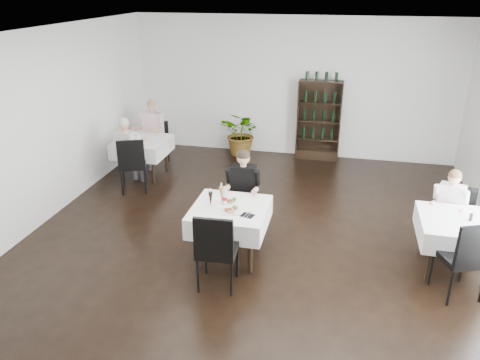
% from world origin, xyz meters
% --- Properties ---
extents(room_shell, '(9.00, 9.00, 9.00)m').
position_xyz_m(room_shell, '(0.00, 0.00, 1.50)').
color(room_shell, black).
rests_on(room_shell, ground).
extents(wine_shelf, '(0.90, 0.28, 1.75)m').
position_xyz_m(wine_shelf, '(0.60, 4.31, 0.85)').
color(wine_shelf, black).
rests_on(wine_shelf, ground).
extents(main_table, '(1.03, 1.03, 0.77)m').
position_xyz_m(main_table, '(-0.30, 0.00, 0.62)').
color(main_table, black).
rests_on(main_table, ground).
extents(left_table, '(0.98, 0.98, 0.77)m').
position_xyz_m(left_table, '(-2.70, 2.50, 0.62)').
color(left_table, black).
rests_on(left_table, ground).
extents(right_table, '(0.98, 0.98, 0.77)m').
position_xyz_m(right_table, '(2.70, 0.30, 0.62)').
color(right_table, black).
rests_on(right_table, ground).
extents(potted_tree, '(1.12, 1.05, 1.01)m').
position_xyz_m(potted_tree, '(-1.05, 4.17, 0.50)').
color(potted_tree, '#2E5C1F').
rests_on(potted_tree, ground).
extents(main_chair_far, '(0.53, 0.53, 0.89)m').
position_xyz_m(main_chair_far, '(-0.29, 0.77, 0.51)').
color(main_chair_far, black).
rests_on(main_chair_far, ground).
extents(main_chair_near, '(0.51, 0.51, 1.07)m').
position_xyz_m(main_chair_near, '(-0.28, -0.80, 0.61)').
color(main_chair_near, black).
rests_on(main_chair_near, ground).
extents(left_chair_far, '(0.50, 0.51, 0.91)m').
position_xyz_m(left_chair_far, '(-2.67, 3.23, 0.52)').
color(left_chair_far, black).
rests_on(left_chair_far, ground).
extents(left_chair_near, '(0.63, 0.63, 1.05)m').
position_xyz_m(left_chair_near, '(-2.57, 1.74, 0.60)').
color(left_chair_near, black).
rests_on(left_chair_near, ground).
extents(right_chair_far, '(0.51, 0.52, 0.91)m').
position_xyz_m(right_chair_far, '(2.85, 0.99, 0.52)').
color(right_chair_far, black).
rests_on(right_chair_far, ground).
extents(right_chair_near, '(0.64, 0.64, 1.08)m').
position_xyz_m(right_chair_near, '(2.69, -0.32, 0.62)').
color(right_chair_near, black).
rests_on(right_chair_near, ground).
extents(diner_main, '(0.52, 0.52, 1.35)m').
position_xyz_m(diner_main, '(-0.27, 0.67, 0.79)').
color(diner_main, '#44434C').
rests_on(diner_main, ground).
extents(diner_left_far, '(0.57, 0.60, 1.40)m').
position_xyz_m(diner_left_far, '(-2.76, 3.11, 0.81)').
color(diner_left_far, '#44434C').
rests_on(diner_left_far, ground).
extents(diner_left_near, '(0.55, 0.57, 1.36)m').
position_xyz_m(diner_left_near, '(-2.76, 2.01, 0.79)').
color(diner_left_near, '#44434C').
rests_on(diner_left_near, ground).
extents(diner_right_far, '(0.54, 0.57, 1.23)m').
position_xyz_m(diner_right_far, '(2.68, 0.86, 0.71)').
color(diner_right_far, '#44434C').
rests_on(diner_right_far, ground).
extents(plate_far, '(0.23, 0.23, 0.07)m').
position_xyz_m(plate_far, '(-0.32, 0.15, 0.79)').
color(plate_far, white).
rests_on(plate_far, main_table).
extents(plate_near, '(0.29, 0.29, 0.08)m').
position_xyz_m(plate_near, '(-0.25, -0.13, 0.79)').
color(plate_near, white).
rests_on(plate_near, main_table).
extents(pilsner_dark, '(0.06, 0.06, 0.27)m').
position_xyz_m(pilsner_dark, '(-0.56, -0.03, 0.88)').
color(pilsner_dark, black).
rests_on(pilsner_dark, main_table).
extents(pilsner_lager, '(0.07, 0.07, 0.30)m').
position_xyz_m(pilsner_lager, '(-0.45, 0.11, 0.89)').
color(pilsner_lager, gold).
rests_on(pilsner_lager, main_table).
extents(coke_bottle, '(0.07, 0.07, 0.27)m').
position_xyz_m(coke_bottle, '(-0.40, 0.07, 0.88)').
color(coke_bottle, silver).
rests_on(coke_bottle, main_table).
extents(napkin_cutlery, '(0.20, 0.19, 0.02)m').
position_xyz_m(napkin_cutlery, '(-0.01, -0.20, 0.78)').
color(napkin_cutlery, black).
rests_on(napkin_cutlery, main_table).
extents(pepper_mill, '(0.04, 0.04, 0.10)m').
position_xyz_m(pepper_mill, '(2.83, 0.30, 0.82)').
color(pepper_mill, black).
rests_on(pepper_mill, right_table).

